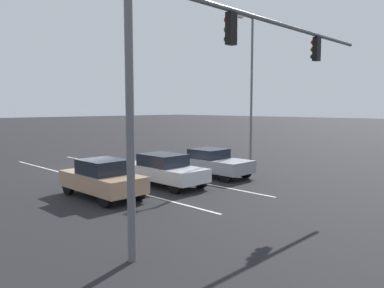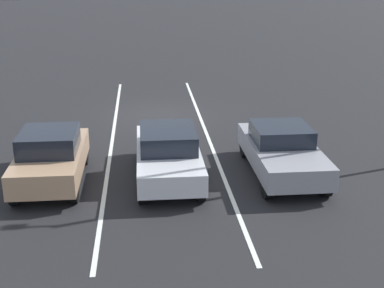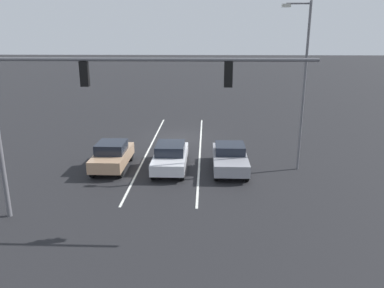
# 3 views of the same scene
# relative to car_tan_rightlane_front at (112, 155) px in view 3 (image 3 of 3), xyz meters

# --- Properties ---
(ground_plane) EXTENTS (240.00, 240.00, 0.00)m
(ground_plane) POSITION_rel_car_tan_rightlane_front_xyz_m (-3.29, -7.00, -0.81)
(ground_plane) COLOR black
(lane_stripe_left_divider) EXTENTS (0.12, 18.12, 0.01)m
(lane_stripe_left_divider) POSITION_rel_car_tan_rightlane_front_xyz_m (-5.04, -3.94, -0.80)
(lane_stripe_left_divider) COLOR silver
(lane_stripe_left_divider) RESTS_ON ground_plane
(lane_stripe_center_divider) EXTENTS (0.12, 18.12, 0.01)m
(lane_stripe_center_divider) POSITION_rel_car_tan_rightlane_front_xyz_m (-1.54, -3.94, -0.80)
(lane_stripe_center_divider) COLOR silver
(lane_stripe_center_divider) RESTS_ON ground_plane
(car_tan_rightlane_front) EXTENTS (1.80, 4.07, 1.60)m
(car_tan_rightlane_front) POSITION_rel_car_tan_rightlane_front_xyz_m (0.00, 0.00, 0.00)
(car_tan_rightlane_front) COLOR tan
(car_tan_rightlane_front) RESTS_ON ground_plane
(car_gray_leftlane_front) EXTENTS (1.89, 4.48, 1.48)m
(car_gray_leftlane_front) POSITION_rel_car_tan_rightlane_front_xyz_m (-6.81, -0.04, -0.06)
(car_gray_leftlane_front) COLOR gray
(car_gray_leftlane_front) RESTS_ON ground_plane
(car_silver_midlane_front) EXTENTS (1.83, 4.58, 1.51)m
(car_silver_midlane_front) POSITION_rel_car_tan_rightlane_front_xyz_m (-3.39, -0.08, -0.04)
(car_silver_midlane_front) COLOR silver
(car_silver_midlane_front) RESTS_ON ground_plane
(traffic_signal_gantry) EXTENTS (12.68, 0.37, 7.10)m
(traffic_signal_gantry) POSITION_rel_car_tan_rightlane_front_xyz_m (-0.84, 6.11, 4.45)
(traffic_signal_gantry) COLOR slate
(traffic_signal_gantry) RESTS_ON ground_plane
(street_lamp_left_shoulder) EXTENTS (1.55, 0.24, 9.21)m
(street_lamp_left_shoulder) POSITION_rel_car_tan_rightlane_front_xyz_m (-10.63, -0.29, 4.37)
(street_lamp_left_shoulder) COLOR slate
(street_lamp_left_shoulder) RESTS_ON ground_plane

